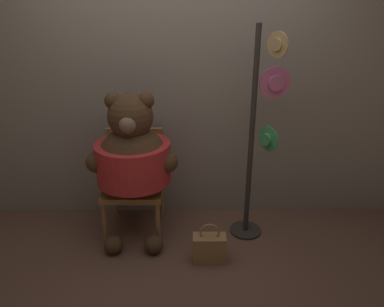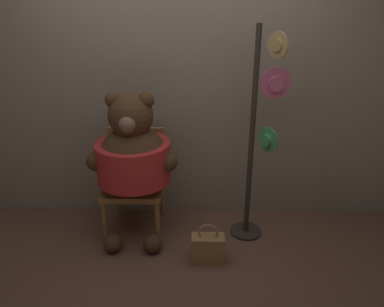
% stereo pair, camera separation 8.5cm
% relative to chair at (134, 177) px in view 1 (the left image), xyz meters
% --- Properties ---
extents(ground_plane, '(14.00, 14.00, 0.00)m').
position_rel_chair_xyz_m(ground_plane, '(0.38, -0.42, -0.48)').
color(ground_plane, brown).
extents(wall_back, '(8.00, 0.10, 2.57)m').
position_rel_chair_xyz_m(wall_back, '(0.38, 0.29, 0.80)').
color(wall_back, gray).
rests_on(wall_back, ground_plane).
extents(chair, '(0.51, 0.52, 0.89)m').
position_rel_chair_xyz_m(chair, '(0.00, 0.00, 0.00)').
color(chair, '#9E703D').
rests_on(chair, ground_plane).
extents(teddy_bear, '(0.74, 0.66, 1.29)m').
position_rel_chair_xyz_m(teddy_bear, '(0.03, -0.17, 0.26)').
color(teddy_bear, '#4C331E').
rests_on(teddy_bear, ground_plane).
extents(hat_display_rack, '(0.42, 0.39, 1.79)m').
position_rel_chair_xyz_m(hat_display_rack, '(1.05, -0.17, 0.42)').
color(hat_display_rack, '#332D28').
rests_on(hat_display_rack, ground_plane).
extents(handbag_on_ground, '(0.26, 0.13, 0.35)m').
position_rel_chair_xyz_m(handbag_on_ground, '(0.65, -0.54, -0.36)').
color(handbag_on_ground, '#A87A47').
rests_on(handbag_on_ground, ground_plane).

